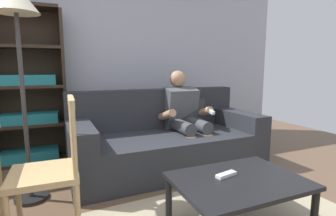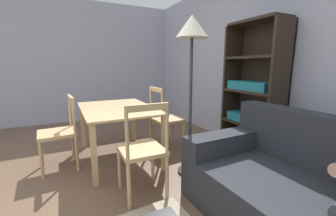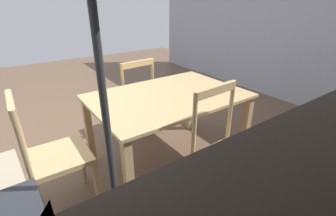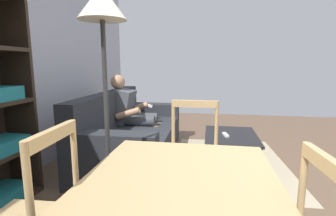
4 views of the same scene
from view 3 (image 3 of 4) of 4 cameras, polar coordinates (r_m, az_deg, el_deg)
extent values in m
plane|color=brown|center=(2.81, -27.44, -11.15)|extent=(9.15, 9.15, 0.00)
cube|color=#ABB0BE|center=(4.39, 23.67, 20.72)|extent=(0.12, 5.44, 2.73)
cube|color=tan|center=(2.15, 0.00, 2.88)|extent=(1.35, 0.93, 0.02)
cube|color=tan|center=(2.94, 5.26, 1.26)|extent=(0.06, 0.06, 0.71)
cube|color=tan|center=(2.41, -18.24, -5.57)|extent=(0.06, 0.06, 0.71)
cube|color=tan|center=(2.44, 17.95, -5.07)|extent=(0.06, 0.06, 0.71)
cube|color=tan|center=(1.76, -9.25, -17.03)|extent=(0.06, 0.06, 0.71)
cube|color=tan|center=(1.77, 14.77, -12.20)|extent=(0.44, 0.44, 0.04)
cylinder|color=tan|center=(1.98, 22.10, -17.74)|extent=(0.04, 0.04, 0.47)
cylinder|color=tan|center=(1.90, 5.55, -17.68)|extent=(0.04, 0.04, 0.47)
cylinder|color=tan|center=(2.13, 13.20, -13.03)|extent=(0.04, 0.04, 0.47)
cylinder|color=tan|center=(1.61, 6.24, -4.66)|extent=(0.03, 0.03, 0.51)
cylinder|color=tan|center=(1.87, 14.61, -1.02)|extent=(0.03, 0.03, 0.51)
cube|color=tan|center=(1.65, 11.35, 4.22)|extent=(0.38, 0.06, 0.06)
cube|color=tan|center=(1.94, -24.63, -10.51)|extent=(0.43, 0.43, 0.04)
cylinder|color=tan|center=(1.95, -16.58, -17.51)|extent=(0.04, 0.04, 0.47)
cylinder|color=tan|center=(2.25, -19.77, -11.74)|extent=(0.04, 0.04, 0.47)
cylinder|color=tan|center=(1.93, -28.00, -20.55)|extent=(0.04, 0.04, 0.47)
cylinder|color=tan|center=(2.22, -29.43, -14.20)|extent=(0.04, 0.04, 0.47)
cylinder|color=tan|center=(1.65, -31.30, -8.27)|extent=(0.03, 0.03, 0.50)
cylinder|color=tan|center=(1.99, -32.26, -3.08)|extent=(0.03, 0.03, 0.50)
cube|color=tan|center=(1.73, -33.41, 0.91)|extent=(0.04, 0.38, 0.06)
cube|color=tan|center=(2.85, -8.92, 2.82)|extent=(0.45, 0.45, 0.04)
cylinder|color=tan|center=(3.18, -7.50, 0.67)|extent=(0.04, 0.04, 0.47)
cylinder|color=tan|center=(3.02, -13.58, -1.19)|extent=(0.04, 0.04, 0.47)
cylinder|color=tan|center=(2.89, -3.46, -1.67)|extent=(0.04, 0.04, 0.47)
cylinder|color=tan|center=(2.72, -9.95, -3.89)|extent=(0.04, 0.04, 0.47)
cylinder|color=tan|center=(2.72, -3.70, 7.09)|extent=(0.03, 0.03, 0.45)
cylinder|color=tan|center=(2.53, -10.70, 5.35)|extent=(0.03, 0.03, 0.45)
cube|color=tan|center=(2.57, -7.31, 10.43)|extent=(0.38, 0.06, 0.06)
cylinder|color=#333333|center=(1.25, -13.56, -11.14)|extent=(0.04, 0.04, 1.59)
camera|label=1|loc=(3.44, -35.25, 14.15)|focal=27.54mm
camera|label=2|loc=(2.88, -72.25, 3.27)|focal=22.87mm
camera|label=4|loc=(2.78, 16.27, 18.55)|focal=26.88mm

